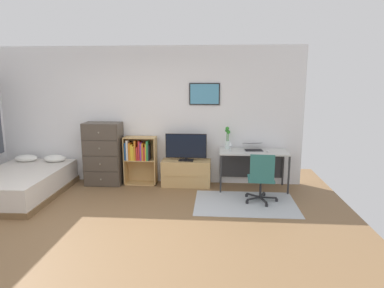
{
  "coord_description": "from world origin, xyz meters",
  "views": [
    {
      "loc": [
        1.39,
        -4.18,
        2.08
      ],
      "look_at": [
        0.97,
        1.5,
        0.97
      ],
      "focal_mm": 31.47,
      "sensor_mm": 36.0,
      "label": 1
    }
  ],
  "objects": [
    {
      "name": "ground_plane",
      "position": [
        0.0,
        0.0,
        0.0
      ],
      "size": [
        7.2,
        7.2,
        0.0
      ],
      "primitive_type": "plane",
      "color": "brown"
    },
    {
      "name": "area_rug",
      "position": [
        1.89,
        1.27,
        0.0
      ],
      "size": [
        1.7,
        1.2,
        0.01
      ],
      "primitive_type": "cube",
      "color": "#B2B7BC",
      "rests_on": "ground_plane"
    },
    {
      "name": "bookshelf",
      "position": [
        -0.13,
        2.21,
        0.58
      ],
      "size": [
        0.63,
        0.3,
        0.95
      ],
      "color": "tan",
      "rests_on": "ground_plane"
    },
    {
      "name": "laptop",
      "position": [
        2.08,
        2.14,
        0.8
      ],
      "size": [
        0.38,
        0.41,
        0.15
      ],
      "rotation": [
        0.0,
        0.0,
        0.1
      ],
      "color": "#B7B7BC",
      "rests_on": "desk"
    },
    {
      "name": "tv_stand",
      "position": [
        0.81,
        2.17,
        0.25
      ],
      "size": [
        0.95,
        0.41,
        0.51
      ],
      "color": "tan",
      "rests_on": "ground_plane"
    },
    {
      "name": "dresser",
      "position": [
        -0.83,
        2.15,
        0.62
      ],
      "size": [
        0.71,
        0.46,
        1.23
      ],
      "color": "#4C4238",
      "rests_on": "ground_plane"
    },
    {
      "name": "desk",
      "position": [
        2.09,
        2.15,
        0.61
      ],
      "size": [
        1.29,
        0.6,
        0.74
      ],
      "color": "silver",
      "rests_on": "ground_plane"
    },
    {
      "name": "bamboo_vase",
      "position": [
        1.6,
        2.24,
        0.94
      ],
      "size": [
        0.1,
        0.1,
        0.43
      ],
      "color": "silver",
      "rests_on": "desk"
    },
    {
      "name": "office_chair",
      "position": [
        2.15,
        1.32,
        0.46
      ],
      "size": [
        0.57,
        0.58,
        0.86
      ],
      "rotation": [
        0.0,
        0.0,
        -0.06
      ],
      "color": "#232326",
      "rests_on": "ground_plane"
    },
    {
      "name": "bed",
      "position": [
        -2.09,
        1.36,
        0.23
      ],
      "size": [
        1.37,
        2.06,
        0.58
      ],
      "rotation": [
        0.0,
        0.0,
        0.02
      ],
      "color": "brown",
      "rests_on": "ground_plane"
    },
    {
      "name": "wine_glass",
      "position": [
        1.65,
        2.01,
        0.87
      ],
      "size": [
        0.07,
        0.07,
        0.18
      ],
      "color": "silver",
      "rests_on": "desk"
    },
    {
      "name": "television",
      "position": [
        0.81,
        2.15,
        0.77
      ],
      "size": [
        0.79,
        0.16,
        0.53
      ],
      "color": "black",
      "rests_on": "tv_stand"
    },
    {
      "name": "computer_mouse",
      "position": [
        2.34,
        2.0,
        0.76
      ],
      "size": [
        0.06,
        0.1,
        0.03
      ],
      "primitive_type": "ellipsoid",
      "color": "silver",
      "rests_on": "desk"
    },
    {
      "name": "wall_back_with_posters",
      "position": [
        0.01,
        2.43,
        1.35
      ],
      "size": [
        6.12,
        0.09,
        2.7
      ],
      "color": "white",
      "rests_on": "ground_plane"
    }
  ]
}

